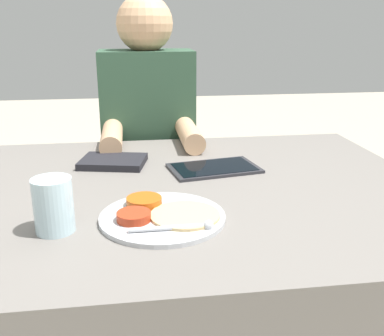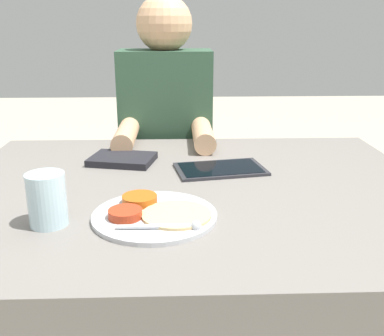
{
  "view_description": "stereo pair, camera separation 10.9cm",
  "coord_description": "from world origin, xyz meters",
  "px_view_note": "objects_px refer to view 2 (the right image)",
  "views": [
    {
      "loc": [
        -0.15,
        -1.06,
        1.14
      ],
      "look_at": [
        0.0,
        -0.03,
        0.8
      ],
      "focal_mm": 42.0,
      "sensor_mm": 36.0,
      "label": 1
    },
    {
      "loc": [
        -0.04,
        -1.07,
        1.14
      ],
      "look_at": [
        0.0,
        -0.03,
        0.8
      ],
      "focal_mm": 42.0,
      "sensor_mm": 36.0,
      "label": 2
    }
  ],
  "objects_px": {
    "red_notebook": "(122,160)",
    "drinking_glass": "(47,199)",
    "person_diner": "(167,166)",
    "tablet_device": "(220,169)",
    "thali_tray": "(154,214)"
  },
  "relations": [
    {
      "from": "thali_tray",
      "to": "red_notebook",
      "type": "relative_size",
      "value": 1.29
    },
    {
      "from": "tablet_device",
      "to": "thali_tray",
      "type": "bearing_deg",
      "value": -118.92
    },
    {
      "from": "thali_tray",
      "to": "drinking_glass",
      "type": "height_order",
      "value": "drinking_glass"
    },
    {
      "from": "thali_tray",
      "to": "tablet_device",
      "type": "distance_m",
      "value": 0.36
    },
    {
      "from": "thali_tray",
      "to": "drinking_glass",
      "type": "relative_size",
      "value": 2.41
    },
    {
      "from": "thali_tray",
      "to": "drinking_glass",
      "type": "xyz_separation_m",
      "value": [
        -0.21,
        -0.03,
        0.05
      ]
    },
    {
      "from": "person_diner",
      "to": "drinking_glass",
      "type": "relative_size",
      "value": 11.1
    },
    {
      "from": "red_notebook",
      "to": "drinking_glass",
      "type": "xyz_separation_m",
      "value": [
        -0.1,
        -0.42,
        0.05
      ]
    },
    {
      "from": "drinking_glass",
      "to": "person_diner",
      "type": "bearing_deg",
      "value": 74.98
    },
    {
      "from": "person_diner",
      "to": "drinking_glass",
      "type": "distance_m",
      "value": 0.89
    },
    {
      "from": "tablet_device",
      "to": "drinking_glass",
      "type": "distance_m",
      "value": 0.52
    },
    {
      "from": "tablet_device",
      "to": "person_diner",
      "type": "height_order",
      "value": "person_diner"
    },
    {
      "from": "thali_tray",
      "to": "red_notebook",
      "type": "distance_m",
      "value": 0.41
    },
    {
      "from": "thali_tray",
      "to": "drinking_glass",
      "type": "distance_m",
      "value": 0.22
    },
    {
      "from": "red_notebook",
      "to": "tablet_device",
      "type": "relative_size",
      "value": 0.77
    }
  ]
}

